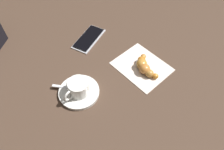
{
  "coord_description": "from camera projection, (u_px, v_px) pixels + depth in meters",
  "views": [
    {
      "loc": [
        0.26,
        0.31,
        0.58
      ],
      "look_at": [
        -0.01,
        -0.01,
        0.02
      ],
      "focal_mm": 33.61,
      "sensor_mm": 36.0,
      "label": 1
    }
  ],
  "objects": [
    {
      "name": "teaspoon",
      "position": [
        78.0,
        89.0,
        0.67
      ],
      "size": [
        0.09,
        0.11,
        0.01
      ],
      "color": "silver",
      "rests_on": "saucer"
    },
    {
      "name": "cell_phone",
      "position": [
        89.0,
        38.0,
        0.83
      ],
      "size": [
        0.17,
        0.12,
        0.01
      ],
      "color": "#B5B6BD",
      "rests_on": "ground"
    },
    {
      "name": "sugar_packet",
      "position": [
        77.0,
        83.0,
        0.69
      ],
      "size": [
        0.06,
        0.06,
        0.01
      ],
      "primitive_type": "cube",
      "rotation": [
        0.0,
        0.0,
        5.55
      ],
      "color": "beige",
      "rests_on": "saucer"
    },
    {
      "name": "napkin",
      "position": [
        142.0,
        66.0,
        0.75
      ],
      "size": [
        0.16,
        0.19,
        0.0
      ],
      "primitive_type": "cube",
      "rotation": [
        0.0,
        0.0,
        0.03
      ],
      "color": "silver",
      "rests_on": "ground"
    },
    {
      "name": "saucer",
      "position": [
        79.0,
        92.0,
        0.68
      ],
      "size": [
        0.13,
        0.13,
        0.01
      ],
      "primitive_type": "cylinder",
      "color": "white",
      "rests_on": "ground"
    },
    {
      "name": "croissant",
      "position": [
        144.0,
        66.0,
        0.72
      ],
      "size": [
        0.08,
        0.11,
        0.03
      ],
      "color": "#C37B32",
      "rests_on": "napkin"
    },
    {
      "name": "espresso_cup",
      "position": [
        78.0,
        88.0,
        0.65
      ],
      "size": [
        0.09,
        0.07,
        0.05
      ],
      "color": "white",
      "rests_on": "saucer"
    },
    {
      "name": "ground_plane",
      "position": [
        112.0,
        84.0,
        0.7
      ],
      "size": [
        1.8,
        1.8,
        0.0
      ],
      "primitive_type": "plane",
      "color": "#453226"
    }
  ]
}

